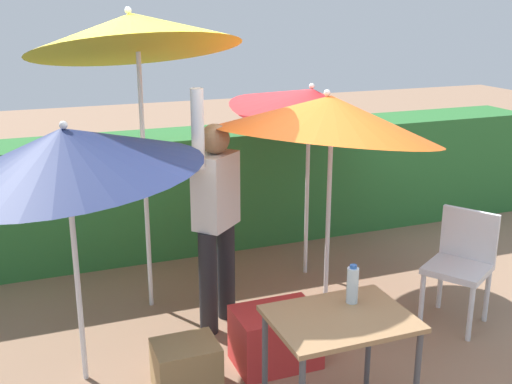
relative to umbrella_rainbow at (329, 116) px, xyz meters
name	(u,v)px	position (x,y,z in m)	size (l,w,h in m)	color
ground_plane	(270,345)	(-0.60, -0.34, -1.62)	(24.00, 24.00, 0.00)	#937056
hedge_row	(191,190)	(-0.60, 1.83, -1.02)	(8.00, 0.70, 1.19)	#2D7033
umbrella_rainbow	(329,116)	(0.00, 0.00, 0.00)	(1.78, 1.76, 1.95)	silver
umbrella_orange	(133,33)	(-1.32, 0.61, 0.60)	(1.61, 1.62, 2.55)	silver
umbrella_yellow	(66,152)	(-1.93, -0.30, -0.05)	(1.67, 1.65, 1.80)	silver
umbrella_navy	(310,103)	(0.21, 0.76, -0.02)	(1.45, 1.42, 1.91)	silver
person_vendor	(216,212)	(-0.87, 0.10, -0.68)	(0.47, 0.44, 1.88)	black
chair_plastic	(461,260)	(0.93, -0.51, -1.11)	(0.61, 0.61, 0.89)	silver
cooler_box	(276,337)	(-0.66, -0.58, -1.42)	(0.57, 0.40, 0.41)	red
crate_cardboard	(186,366)	(-1.33, -0.65, -1.45)	(0.41, 0.33, 0.33)	#9E7A4C
folding_table	(340,330)	(-0.58, -1.33, -0.98)	(0.80, 0.60, 0.72)	#4C4C51
bottle_water	(352,285)	(-0.44, -1.20, -0.78)	(0.07, 0.07, 0.24)	silver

